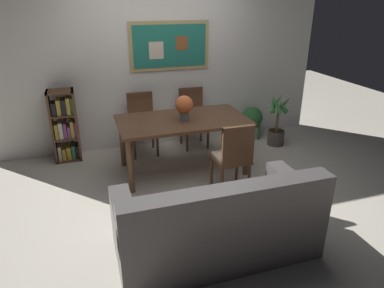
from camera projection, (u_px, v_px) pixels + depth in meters
The scene contains 11 objects.
ground_plane at pixel (191, 186), 4.39m from camera, with size 12.00×12.00×0.00m, color beige.
wall_back_with_painting at pixel (160, 61), 5.26m from camera, with size 5.20×0.14×2.60m.
dining_table at pixel (183, 125), 4.56m from camera, with size 1.68×0.93×0.74m.
dining_chair_far_left at pixel (142, 118), 5.18m from camera, with size 0.40×0.41×0.91m.
dining_chair_near_right at pixel (234, 154), 4.00m from camera, with size 0.40×0.41×0.91m.
dining_chair_far_right at pixel (193, 112), 5.44m from camera, with size 0.40×0.41×0.91m.
leather_couch at pixel (217, 225), 3.12m from camera, with size 1.80×0.84×0.84m.
bookshelf at pixel (66, 127), 4.94m from camera, with size 0.36×0.28×1.04m.
potted_ivy at pixel (252, 122), 5.84m from camera, with size 0.35×0.35×0.58m.
potted_palm at pixel (277, 126), 5.52m from camera, with size 0.36×0.33×0.84m.
flower_vase at pixel (184, 106), 4.41m from camera, with size 0.23×0.23×0.32m.
Camera 1 is at (-1.16, -3.66, 2.21)m, focal length 32.49 mm.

